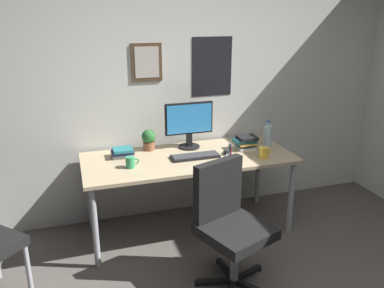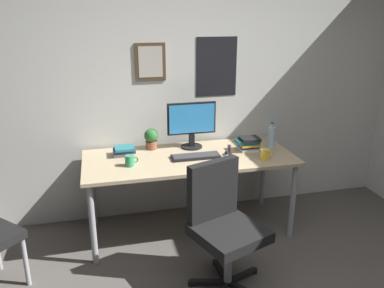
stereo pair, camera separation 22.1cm
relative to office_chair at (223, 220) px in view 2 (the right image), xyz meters
The scene contains 13 objects.
wall_back 1.49m from the office_chair, 86.71° to the left, with size 4.40×0.10×2.60m.
desk 0.81m from the office_chair, 94.42° to the left, with size 1.87×0.79×0.74m.
office_chair is the anchor object (origin of this frame).
monitor 1.13m from the office_chair, 89.07° to the left, with size 0.46×0.20×0.43m.
keyboard 0.78m from the office_chair, 91.10° to the left, with size 0.43×0.15×0.03m.
computer_mouse 0.82m from the office_chair, 68.85° to the left, with size 0.06×0.11×0.04m.
water_bottle 1.16m from the office_chair, 48.47° to the left, with size 0.07×0.07×0.25m.
coffee_mug_near 0.84m from the office_chair, 44.89° to the left, with size 0.12×0.08×0.10m.
coffee_mug_far 0.95m from the office_chair, 130.92° to the left, with size 0.11×0.07×0.09m.
potted_plant 1.18m from the office_chair, 108.51° to the left, with size 0.13×0.13×0.19m.
pen_cup 0.58m from the office_chair, 67.43° to the left, with size 0.07×0.07×0.20m.
book_stack_left 1.01m from the office_chair, 58.27° to the left, with size 0.21×0.17×0.13m.
book_stack_right 1.18m from the office_chair, 123.21° to the left, with size 0.19×0.15×0.08m.
Camera 2 is at (-0.89, -1.53, 1.98)m, focal length 36.76 mm.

